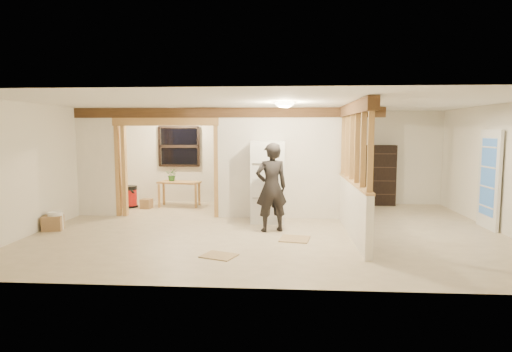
# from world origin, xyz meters

# --- Properties ---
(floor) EXTENTS (9.00, 6.50, 0.01)m
(floor) POSITION_xyz_m (0.00, 0.00, -0.01)
(floor) COLOR beige
(floor) RESTS_ON ground
(ceiling) EXTENTS (9.00, 6.50, 0.01)m
(ceiling) POSITION_xyz_m (0.00, 0.00, 2.50)
(ceiling) COLOR white
(wall_back) EXTENTS (9.00, 0.01, 2.50)m
(wall_back) POSITION_xyz_m (0.00, 3.25, 1.25)
(wall_back) COLOR silver
(wall_back) RESTS_ON floor
(wall_front) EXTENTS (9.00, 0.01, 2.50)m
(wall_front) POSITION_xyz_m (0.00, -3.25, 1.25)
(wall_front) COLOR silver
(wall_front) RESTS_ON floor
(wall_left) EXTENTS (0.01, 6.50, 2.50)m
(wall_left) POSITION_xyz_m (-4.50, 0.00, 1.25)
(wall_left) COLOR silver
(wall_left) RESTS_ON floor
(wall_right) EXTENTS (0.01, 6.50, 2.50)m
(wall_right) POSITION_xyz_m (4.50, 0.00, 1.25)
(wall_right) COLOR silver
(wall_right) RESTS_ON floor
(partition_left_stub) EXTENTS (0.90, 0.12, 2.50)m
(partition_left_stub) POSITION_xyz_m (-4.05, 1.20, 1.25)
(partition_left_stub) COLOR white
(partition_left_stub) RESTS_ON floor
(partition_center) EXTENTS (2.80, 0.12, 2.50)m
(partition_center) POSITION_xyz_m (0.20, 1.20, 1.25)
(partition_center) COLOR white
(partition_center) RESTS_ON floor
(doorway_frame) EXTENTS (2.46, 0.14, 2.20)m
(doorway_frame) POSITION_xyz_m (-2.40, 1.20, 1.10)
(doorway_frame) COLOR tan
(doorway_frame) RESTS_ON floor
(header_beam_back) EXTENTS (7.00, 0.18, 0.22)m
(header_beam_back) POSITION_xyz_m (-1.00, 1.20, 2.38)
(header_beam_back) COLOR #53351C
(header_beam_back) RESTS_ON ceiling
(header_beam_right) EXTENTS (0.18, 3.30, 0.22)m
(header_beam_right) POSITION_xyz_m (1.60, -0.40, 2.38)
(header_beam_right) COLOR #53351C
(header_beam_right) RESTS_ON ceiling
(pony_wall) EXTENTS (0.12, 3.20, 1.00)m
(pony_wall) POSITION_xyz_m (1.60, -0.40, 0.50)
(pony_wall) COLOR white
(pony_wall) RESTS_ON floor
(stud_partition) EXTENTS (0.14, 3.20, 1.32)m
(stud_partition) POSITION_xyz_m (1.60, -0.40, 1.66)
(stud_partition) COLOR tan
(stud_partition) RESTS_ON pony_wall
(window_back) EXTENTS (1.12, 0.10, 1.10)m
(window_back) POSITION_xyz_m (-2.60, 3.17, 1.55)
(window_back) COLOR black
(window_back) RESTS_ON wall_back
(french_door) EXTENTS (0.12, 0.86, 2.00)m
(french_door) POSITION_xyz_m (4.42, 0.40, 1.00)
(french_door) COLOR white
(french_door) RESTS_ON floor
(ceiling_dome_main) EXTENTS (0.36, 0.36, 0.16)m
(ceiling_dome_main) POSITION_xyz_m (0.30, -0.50, 2.48)
(ceiling_dome_main) COLOR #FFEABF
(ceiling_dome_main) RESTS_ON ceiling
(ceiling_dome_util) EXTENTS (0.32, 0.32, 0.14)m
(ceiling_dome_util) POSITION_xyz_m (-2.50, 2.30, 2.48)
(ceiling_dome_util) COLOR #FFEABF
(ceiling_dome_util) RESTS_ON ceiling
(hanging_bulb) EXTENTS (0.07, 0.07, 0.07)m
(hanging_bulb) POSITION_xyz_m (-2.00, 1.60, 2.18)
(hanging_bulb) COLOR #FFD88C
(hanging_bulb) RESTS_ON ceiling
(refrigerator) EXTENTS (0.72, 0.70, 1.76)m
(refrigerator) POSITION_xyz_m (-0.05, 0.79, 0.88)
(refrigerator) COLOR white
(refrigerator) RESTS_ON floor
(woman) EXTENTS (0.74, 0.60, 1.75)m
(woman) POSITION_xyz_m (0.05, -0.14, 0.87)
(woman) COLOR black
(woman) RESTS_ON floor
(work_table) EXTENTS (1.13, 0.73, 0.66)m
(work_table) POSITION_xyz_m (-2.44, 2.50, 0.33)
(work_table) COLOR tan
(work_table) RESTS_ON floor
(potted_plant) EXTENTS (0.31, 0.27, 0.33)m
(potted_plant) POSITION_xyz_m (-2.65, 2.58, 0.82)
(potted_plant) COLOR #387434
(potted_plant) RESTS_ON work_table
(shop_vac) EXTENTS (0.57, 0.57, 0.57)m
(shop_vac) POSITION_xyz_m (-3.70, 2.27, 0.29)
(shop_vac) COLOR #AE150F
(shop_vac) RESTS_ON floor
(bookshelf) EXTENTS (0.80, 0.27, 1.60)m
(bookshelf) POSITION_xyz_m (2.84, 3.05, 0.80)
(bookshelf) COLOR black
(bookshelf) RESTS_ON floor
(bucket) EXTENTS (0.37, 0.37, 0.36)m
(bucket) POSITION_xyz_m (-4.26, -0.32, 0.18)
(bucket) COLOR white
(bucket) RESTS_ON floor
(box_util_a) EXTENTS (0.34, 0.31, 0.27)m
(box_util_a) POSITION_xyz_m (-1.19, 1.84, 0.13)
(box_util_a) COLOR #987249
(box_util_a) RESTS_ON floor
(box_util_b) EXTENTS (0.29, 0.29, 0.24)m
(box_util_b) POSITION_xyz_m (-3.22, 2.16, 0.12)
(box_util_b) COLOR #987249
(box_util_b) RESTS_ON floor
(box_front) EXTENTS (0.42, 0.36, 0.29)m
(box_front) POSITION_xyz_m (-4.29, -0.37, 0.15)
(box_front) COLOR #987249
(box_front) RESTS_ON floor
(floor_panel_near) EXTENTS (0.60, 0.60, 0.02)m
(floor_panel_near) POSITION_xyz_m (0.50, -0.76, 0.01)
(floor_panel_near) COLOR tan
(floor_panel_near) RESTS_ON floor
(floor_panel_far) EXTENTS (0.63, 0.57, 0.02)m
(floor_panel_far) POSITION_xyz_m (-0.71, -1.90, 0.01)
(floor_panel_far) COLOR tan
(floor_panel_far) RESTS_ON floor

